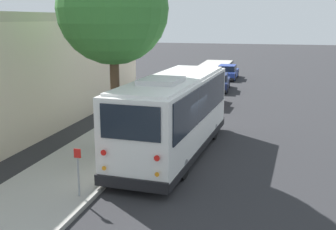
# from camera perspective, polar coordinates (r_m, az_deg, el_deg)

# --- Properties ---
(ground_plane) EXTENTS (160.00, 160.00, 0.00)m
(ground_plane) POSITION_cam_1_polar(r_m,az_deg,el_deg) (16.32, 0.89, -6.42)
(ground_plane) COLOR #28282B
(sidewalk_slab) EXTENTS (80.00, 3.18, 0.15)m
(sidewalk_slab) POSITION_cam_1_polar(r_m,az_deg,el_deg) (17.31, -9.91, -5.21)
(sidewalk_slab) COLOR #A3A099
(sidewalk_slab) RESTS_ON ground
(curb_strip) EXTENTS (80.00, 0.14, 0.15)m
(curb_strip) POSITION_cam_1_polar(r_m,az_deg,el_deg) (16.73, -4.68, -5.70)
(curb_strip) COLOR gray
(curb_strip) RESTS_ON ground
(shuttle_bus) EXTENTS (9.33, 3.05, 3.33)m
(shuttle_bus) POSITION_cam_1_polar(r_m,az_deg,el_deg) (16.81, 0.84, 0.47)
(shuttle_bus) COLOR white
(shuttle_bus) RESTS_ON ground
(parked_sedan_maroon) EXTENTS (4.23, 1.87, 1.28)m
(parked_sedan_maroon) POSITION_cam_1_polar(r_m,az_deg,el_deg) (26.72, 5.08, 2.48)
(parked_sedan_maroon) COLOR maroon
(parked_sedan_maroon) RESTS_ON ground
(parked_sedan_navy) EXTENTS (4.35, 1.93, 1.29)m
(parked_sedan_navy) POSITION_cam_1_polar(r_m,az_deg,el_deg) (32.85, 6.71, 4.42)
(parked_sedan_navy) COLOR #19234C
(parked_sedan_navy) RESTS_ON ground
(parked_sedan_blue) EXTENTS (4.39, 1.84, 1.26)m
(parked_sedan_blue) POSITION_cam_1_polar(r_m,az_deg,el_deg) (39.29, 8.03, 5.74)
(parked_sedan_blue) COLOR navy
(parked_sedan_blue) RESTS_ON ground
(street_tree) EXTENTS (4.34, 4.34, 8.46)m
(street_tree) POSITION_cam_1_polar(r_m,az_deg,el_deg) (16.97, -7.39, 15.08)
(street_tree) COLOR brown
(street_tree) RESTS_ON sidewalk_slab
(sign_post_near) EXTENTS (0.06, 0.22, 1.50)m
(sign_post_near) POSITION_cam_1_polar(r_m,az_deg,el_deg) (12.99, -12.06, -7.55)
(sign_post_near) COLOR gray
(sign_post_near) RESTS_ON sidewalk_slab
(sign_post_far) EXTENTS (0.06, 0.22, 1.43)m
(sign_post_far) POSITION_cam_1_polar(r_m,az_deg,el_deg) (14.31, -9.38, -5.66)
(sign_post_far) COLOR gray
(sign_post_far) RESTS_ON sidewalk_slab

